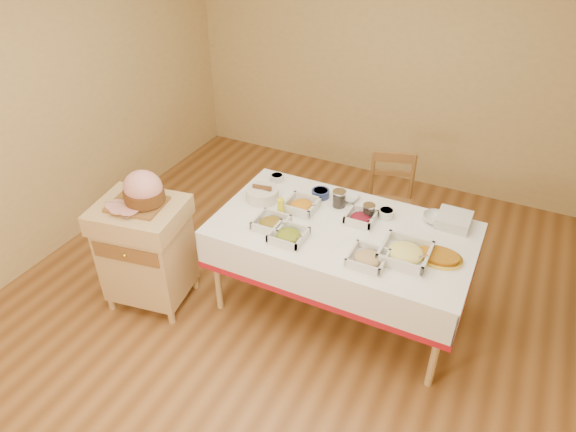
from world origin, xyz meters
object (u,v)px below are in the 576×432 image
object	(u,v)px
preserve_jar_left	(339,199)
ham_on_board	(142,191)
bread_basket	(262,194)
brass_platter	(439,257)
dining_table	(342,246)
plate_stack	(454,220)
butcher_cart	(146,248)
mustard_bottle	(281,206)
preserve_jar_right	(369,212)
dining_chair	(389,204)

from	to	relation	value
preserve_jar_left	ham_on_board	bearing A→B (deg)	-146.66
bread_basket	brass_platter	bearing A→B (deg)	-5.30
dining_table	plate_stack	bearing A→B (deg)	28.83
preserve_jar_left	brass_platter	world-z (taller)	preserve_jar_left
ham_on_board	bread_basket	bearing A→B (deg)	44.26
brass_platter	ham_on_board	bearing A→B (deg)	-166.59
ham_on_board	plate_stack	size ratio (longest dim) A/B	1.75
bread_basket	plate_stack	distance (m)	1.41
butcher_cart	ham_on_board	bearing A→B (deg)	38.12
mustard_bottle	bread_basket	world-z (taller)	mustard_bottle
preserve_jar_right	brass_platter	xyz separation A→B (m)	(0.57, -0.25, -0.03)
ham_on_board	preserve_jar_right	world-z (taller)	ham_on_board
ham_on_board	brass_platter	size ratio (longest dim) A/B	1.31
dining_table	preserve_jar_left	bearing A→B (deg)	118.09
preserve_jar_right	plate_stack	bearing A→B (deg)	18.01
preserve_jar_right	mustard_bottle	world-z (taller)	mustard_bottle
plate_stack	preserve_jar_left	bearing A→B (deg)	-170.91
preserve_jar_left	preserve_jar_right	world-z (taller)	preserve_jar_left
dining_table	dining_chair	xyz separation A→B (m)	(0.09, 0.91, -0.14)
ham_on_board	mustard_bottle	bearing A→B (deg)	29.88
dining_chair	brass_platter	world-z (taller)	dining_chair
dining_table	brass_platter	size ratio (longest dim) A/B	5.96
ham_on_board	preserve_jar_left	size ratio (longest dim) A/B	3.09
dining_chair	plate_stack	xyz separation A→B (m)	(0.59, -0.53, 0.35)
ham_on_board	mustard_bottle	world-z (taller)	ham_on_board
butcher_cart	mustard_bottle	distance (m)	1.07
ham_on_board	plate_stack	xyz separation A→B (m)	(2.00, 0.91, -0.19)
plate_stack	bread_basket	bearing A→B (deg)	-167.61
dining_table	bread_basket	world-z (taller)	bread_basket
preserve_jar_left	preserve_jar_right	bearing A→B (deg)	-12.25
dining_table	ham_on_board	xyz separation A→B (m)	(-1.31, -0.53, 0.40)
dining_table	preserve_jar_left	world-z (taller)	preserve_jar_left
dining_table	preserve_jar_right	xyz separation A→B (m)	(0.12, 0.19, 0.21)
mustard_bottle	brass_platter	world-z (taller)	mustard_bottle
butcher_cart	bread_basket	distance (m)	0.97
bread_basket	brass_platter	distance (m)	1.38
preserve_jar_left	mustard_bottle	size ratio (longest dim) A/B	0.81
preserve_jar_left	dining_chair	bearing A→B (deg)	71.06
dining_table	preserve_jar_right	world-z (taller)	preserve_jar_right
dining_chair	preserve_jar_right	xyz separation A→B (m)	(0.02, -0.72, 0.36)
bread_basket	brass_platter	xyz separation A→B (m)	(1.38, -0.13, -0.03)
dining_table	plate_stack	xyz separation A→B (m)	(0.69, 0.38, 0.20)
preserve_jar_left	mustard_bottle	xyz separation A→B (m)	(-0.34, -0.29, 0.01)
dining_table	bread_basket	bearing A→B (deg)	173.74
preserve_jar_left	preserve_jar_right	xyz separation A→B (m)	(0.25, -0.05, -0.01)
mustard_bottle	brass_platter	distance (m)	1.16
butcher_cart	mustard_bottle	xyz separation A→B (m)	(0.88, 0.51, 0.33)
butcher_cart	bread_basket	bearing A→B (deg)	43.92
ham_on_board	bread_basket	size ratio (longest dim) A/B	1.60
plate_stack	dining_table	bearing A→B (deg)	-151.17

